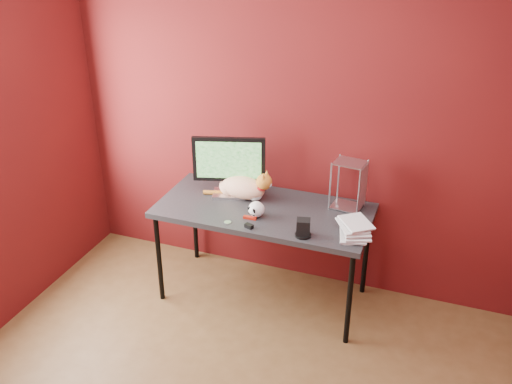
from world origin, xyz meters
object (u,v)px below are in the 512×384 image
(monitor, at_px, (229,163))
(book_stack, at_px, (348,156))
(cat, at_px, (243,187))
(skull_mug, at_px, (256,209))
(speaker, at_px, (303,229))
(desk, at_px, (264,214))

(monitor, distance_m, book_stack, 0.99)
(cat, distance_m, skull_mug, 0.30)
(cat, bearing_deg, book_stack, -11.64)
(speaker, bearing_deg, skull_mug, 146.17)
(cat, xyz_separation_m, skull_mug, (0.19, -0.23, -0.03))
(desk, bearing_deg, monitor, 160.21)
(cat, xyz_separation_m, speaker, (0.56, -0.37, -0.03))
(cat, distance_m, speaker, 0.67)
(monitor, xyz_separation_m, book_stack, (0.90, -0.28, 0.31))
(desk, bearing_deg, book_stack, -16.36)
(desk, xyz_separation_m, cat, (-0.20, 0.10, 0.13))
(desk, height_order, speaker, speaker)
(speaker, bearing_deg, monitor, 136.98)
(speaker, bearing_deg, desk, 129.99)
(monitor, relative_size, speaker, 4.21)
(speaker, distance_m, book_stack, 0.56)
(desk, distance_m, speaker, 0.46)
(monitor, bearing_deg, desk, -36.44)
(desk, xyz_separation_m, book_stack, (0.60, -0.18, 0.61))
(book_stack, bearing_deg, cat, 160.69)
(skull_mug, distance_m, book_stack, 0.79)
(desk, distance_m, book_stack, 0.87)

